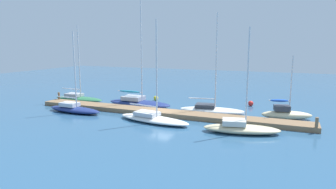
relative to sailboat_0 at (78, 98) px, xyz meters
name	(u,v)px	position (x,y,z in m)	size (l,w,h in m)	color
ground_plane	(161,115)	(14.11, -3.06, -0.47)	(120.00, 120.00, 0.00)	#2D567A
dock_pier	(161,113)	(14.11, -3.06, -0.21)	(32.01, 2.29, 0.51)	#846647
dock_piling_near_end	(59,98)	(-1.49, -2.06, 0.25)	(0.28, 0.28, 1.43)	#846647
dock_piling_far_end	(317,125)	(29.72, -4.06, 0.25)	(0.28, 0.28, 1.43)	#846647
sailboat_0	(78,98)	(0.00, 0.00, 0.00)	(7.69, 2.20, 10.39)	#2D7047
sailboat_1	(74,108)	(4.30, -5.95, 0.02)	(7.20, 2.24, 9.30)	navy
sailboat_2	(138,102)	(9.52, 0.08, 0.10)	(8.65, 3.09, 13.44)	navy
sailboat_3	(153,118)	(14.65, -6.30, -0.02)	(8.33, 3.47, 10.21)	white
sailboat_4	(211,109)	(18.99, 0.22, 0.00)	(7.69, 3.26, 11.25)	white
sailboat_5	(241,127)	(23.50, -6.62, 0.03)	(7.05, 3.60, 9.28)	beige
sailboat_6	(286,113)	(27.08, 0.29, 0.14)	(5.39, 2.86, 6.70)	beige
mooring_buoy_yellow	(156,98)	(9.91, 4.52, -0.13)	(0.67, 0.67, 0.67)	yellow
mooring_buoy_red	(251,103)	(22.76, 5.83, -0.13)	(0.66, 0.66, 0.66)	red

